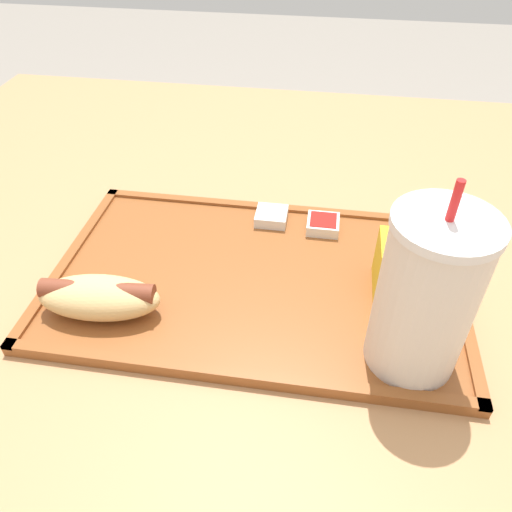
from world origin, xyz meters
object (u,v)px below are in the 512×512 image
hot_dog_far (99,297)px  soda_cup (426,296)px  sauce_cup_ketchup (323,224)px  fries_carton (410,264)px  sauce_cup_mayo (271,216)px

hot_dog_far → soda_cup: bearing=178.0°
soda_cup → sauce_cup_ketchup: 0.23m
soda_cup → sauce_cup_ketchup: size_ratio=4.91×
fries_carton → sauce_cup_mayo: (0.16, -0.10, -0.03)m
soda_cup → sauce_cup_mayo: soda_cup is taller
fries_carton → soda_cup: bearing=88.4°
hot_dog_far → sauce_cup_ketchup: size_ratio=3.27×
soda_cup → fries_carton: size_ratio=1.72×
soda_cup → sauce_cup_mayo: size_ratio=4.91×
fries_carton → sauce_cup_mayo: bearing=-32.7°
soda_cup → sauce_cup_mayo: (0.16, -0.20, -0.07)m
fries_carton → sauce_cup_ketchup: bearing=-45.4°
soda_cup → hot_dog_far: (0.31, -0.01, -0.06)m
sauce_cup_mayo → sauce_cup_ketchup: size_ratio=1.00×
soda_cup → hot_dog_far: bearing=-2.0°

